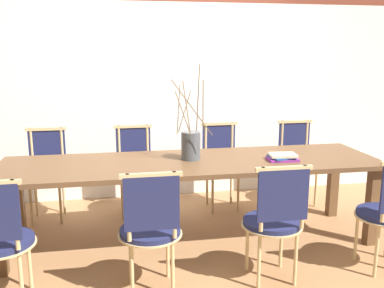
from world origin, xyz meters
name	(u,v)px	position (x,y,z in m)	size (l,w,h in m)	color
ground_plane	(192,240)	(0.00, 0.00, 0.00)	(16.00, 16.00, 0.00)	#9E7047
wall_rear	(171,57)	(0.00, 1.33, 1.60)	(12.00, 0.06, 3.20)	white
dining_table	(192,170)	(0.00, 0.00, 0.66)	(3.27, 0.90, 0.74)	brown
chair_near_left	(151,227)	(-0.43, -0.79, 0.50)	(0.45, 0.45, 0.91)	#1E234C
chair_near_center	(275,218)	(0.46, -0.79, 0.50)	(0.45, 0.45, 0.91)	#1E234C
chair_far_leftend	(47,171)	(-1.34, 0.79, 0.50)	(0.45, 0.45, 0.91)	#1E234C
chair_far_left	(135,167)	(-0.46, 0.79, 0.50)	(0.45, 0.45, 0.91)	#1E234C
chair_far_center	(221,163)	(0.46, 0.79, 0.50)	(0.45, 0.45, 0.91)	#1E234C
chair_far_right	(298,159)	(1.34, 0.79, 0.50)	(0.45, 0.45, 0.91)	#1E234C
vase_centerpiece	(191,144)	(0.00, 0.06, 0.87)	(0.34, 0.33, 0.83)	#4C5156
book_stack	(282,157)	(0.78, -0.12, 0.77)	(0.26, 0.21, 0.06)	#842D8C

